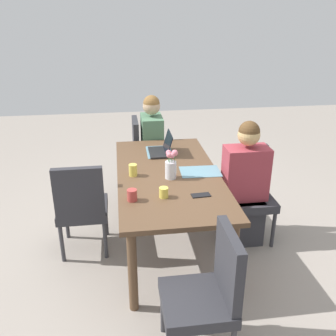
# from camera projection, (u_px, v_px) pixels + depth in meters

# --- Properties ---
(ground_plane) EXTENTS (10.00, 10.00, 0.00)m
(ground_plane) POSITION_uv_depth(u_px,v_px,m) (168.00, 241.00, 3.67)
(ground_plane) COLOR gray
(dining_table) EXTENTS (1.84, 0.91, 0.73)m
(dining_table) POSITION_uv_depth(u_px,v_px,m) (168.00, 181.00, 3.41)
(dining_table) COLOR brown
(dining_table) RESTS_ON ground_plane
(chair_head_right_left_near) EXTENTS (0.44, 0.44, 0.90)m
(chair_head_right_left_near) POSITION_uv_depth(u_px,v_px,m) (146.00, 151.00, 4.55)
(chair_head_right_left_near) COLOR #2D2D33
(chair_head_right_left_near) RESTS_ON ground_plane
(person_head_right_left_near) EXTENTS (0.40, 0.36, 1.19)m
(person_head_right_left_near) POSITION_uv_depth(u_px,v_px,m) (152.00, 151.00, 4.49)
(person_head_right_left_near) COLOR #2D2D33
(person_head_right_left_near) RESTS_ON ground_plane
(chair_near_left_mid) EXTENTS (0.44, 0.44, 0.90)m
(chair_near_left_mid) POSITION_uv_depth(u_px,v_px,m) (247.00, 189.00, 3.61)
(chair_near_left_mid) COLOR #2D2D33
(chair_near_left_mid) RESTS_ON ground_plane
(person_near_left_mid) EXTENTS (0.36, 0.40, 1.19)m
(person_near_left_mid) POSITION_uv_depth(u_px,v_px,m) (244.00, 190.00, 3.53)
(person_near_left_mid) COLOR #2D2D33
(person_near_left_mid) RESTS_ON ground_plane
(chair_far_left_far) EXTENTS (0.44, 0.44, 0.90)m
(chair_far_left_far) POSITION_uv_depth(u_px,v_px,m) (82.00, 205.00, 3.32)
(chair_far_left_far) COLOR #2D2D33
(chair_far_left_far) RESTS_ON ground_plane
(chair_head_left_right_near) EXTENTS (0.44, 0.44, 0.90)m
(chair_head_left_right_near) POSITION_uv_depth(u_px,v_px,m) (209.00, 290.00, 2.32)
(chair_head_left_right_near) COLOR #2D2D33
(chair_head_left_right_near) RESTS_ON ground_plane
(flower_vase) EXTENTS (0.10, 0.11, 0.26)m
(flower_vase) POSITION_uv_depth(u_px,v_px,m) (171.00, 165.00, 3.23)
(flower_vase) COLOR silver
(flower_vase) RESTS_ON dining_table
(placemat_head_right_left_near) EXTENTS (0.36, 0.26, 0.00)m
(placemat_head_right_left_near) POSITION_uv_depth(u_px,v_px,m) (159.00, 152.00, 3.86)
(placemat_head_right_left_near) COLOR slate
(placemat_head_right_left_near) RESTS_ON dining_table
(placemat_near_left_mid) EXTENTS (0.27, 0.37, 0.00)m
(placemat_near_left_mid) POSITION_uv_depth(u_px,v_px,m) (200.00, 172.00, 3.40)
(placemat_near_left_mid) COLOR slate
(placemat_near_left_mid) RESTS_ON dining_table
(laptop_head_right_left_near) EXTENTS (0.32, 0.22, 0.21)m
(laptop_head_right_left_near) POSITION_uv_depth(u_px,v_px,m) (162.00, 149.00, 3.82)
(laptop_head_right_left_near) COLOR black
(laptop_head_right_left_near) RESTS_ON dining_table
(coffee_mug_near_left) EXTENTS (0.08, 0.08, 0.09)m
(coffee_mug_near_left) POSITION_uv_depth(u_px,v_px,m) (132.00, 195.00, 2.88)
(coffee_mug_near_left) COLOR #AD3D38
(coffee_mug_near_left) RESTS_ON dining_table
(coffee_mug_near_right) EXTENTS (0.07, 0.07, 0.08)m
(coffee_mug_near_right) POSITION_uv_depth(u_px,v_px,m) (164.00, 192.00, 2.93)
(coffee_mug_near_right) COLOR #DBC64C
(coffee_mug_near_right) RESTS_ON dining_table
(coffee_mug_centre_left) EXTENTS (0.07, 0.07, 0.11)m
(coffee_mug_centre_left) POSITION_uv_depth(u_px,v_px,m) (133.00, 170.00, 3.31)
(coffee_mug_centre_left) COLOR #DBC64C
(coffee_mug_centre_left) RESTS_ON dining_table
(phone_black) EXTENTS (0.08, 0.15, 0.01)m
(phone_black) POSITION_uv_depth(u_px,v_px,m) (201.00, 195.00, 2.97)
(phone_black) COLOR black
(phone_black) RESTS_ON dining_table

